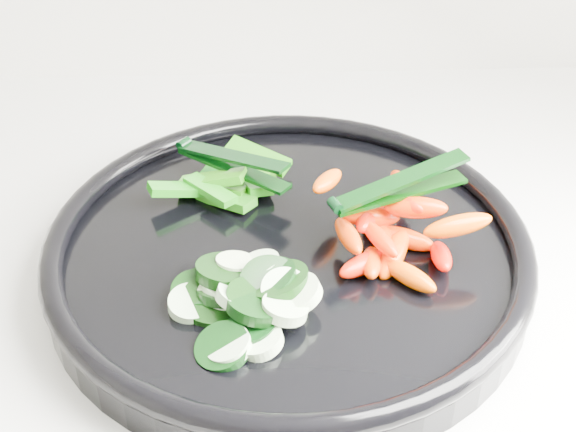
{
  "coord_description": "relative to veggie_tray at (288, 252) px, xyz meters",
  "views": [
    {
      "loc": [
        -0.24,
        1.17,
        1.34
      ],
      "look_at": [
        -0.22,
        1.65,
        0.99
      ],
      "focal_mm": 50.0,
      "sensor_mm": 36.0,
      "label": 1
    }
  ],
  "objects": [
    {
      "name": "cucumber_pile",
      "position": [
        -0.04,
        -0.06,
        0.01
      ],
      "size": [
        0.12,
        0.12,
        0.04
      ],
      "color": "black",
      "rests_on": "veggie_tray"
    },
    {
      "name": "veggie_tray",
      "position": [
        0.0,
        0.0,
        0.0
      ],
      "size": [
        0.39,
        0.39,
        0.04
      ],
      "color": "black",
      "rests_on": "counter"
    },
    {
      "name": "pepper_pile",
      "position": [
        -0.05,
        0.08,
        0.01
      ],
      "size": [
        0.12,
        0.1,
        0.04
      ],
      "color": "#25710A",
      "rests_on": "veggie_tray"
    },
    {
      "name": "tong_carrot",
      "position": [
        0.08,
        0.01,
        0.05
      ],
      "size": [
        0.11,
        0.06,
        0.02
      ],
      "color": "black",
      "rests_on": "carrot_pile"
    },
    {
      "name": "tong_pepper",
      "position": [
        -0.05,
        0.09,
        0.03
      ],
      "size": [
        0.1,
        0.08,
        0.02
      ],
      "color": "black",
      "rests_on": "pepper_pile"
    },
    {
      "name": "carrot_pile",
      "position": [
        0.08,
        -0.0,
        0.02
      ],
      "size": [
        0.13,
        0.16,
        0.05
      ],
      "color": "#FF3E00",
      "rests_on": "veggie_tray"
    }
  ]
}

